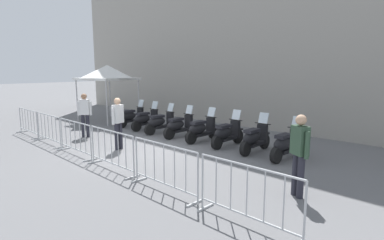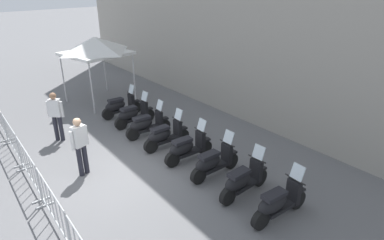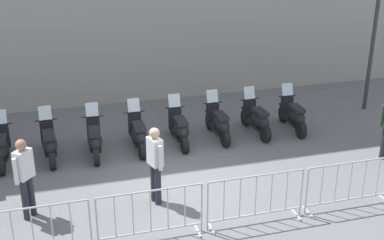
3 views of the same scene
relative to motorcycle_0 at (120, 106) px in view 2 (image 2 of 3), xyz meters
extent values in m
plane|color=slate|center=(3.42, -2.93, -0.45)|extent=(120.00, 120.00, 0.00)
cylinder|color=black|center=(0.14, 0.69, -0.21)|extent=(0.23, 0.50, 0.48)
cylinder|color=black|center=(-0.11, -0.53, -0.21)|extent=(0.23, 0.50, 0.48)
cube|color=black|center=(0.02, 0.08, -0.17)|extent=(0.45, 0.91, 0.10)
ellipsoid|color=black|center=(-0.04, -0.19, 0.07)|extent=(0.52, 0.90, 0.40)
cube|color=black|center=(-0.03, -0.16, 0.29)|extent=(0.40, 0.64, 0.10)
cube|color=black|center=(0.10, 0.50, 0.10)|extent=(0.36, 0.21, 0.60)
cylinder|color=black|center=(0.10, 0.50, 0.43)|extent=(0.56, 0.15, 0.04)
cube|color=silver|center=(0.11, 0.55, 0.61)|extent=(0.34, 0.20, 0.35)
cube|color=black|center=(0.14, 0.69, 0.06)|extent=(0.26, 0.35, 0.06)
cylinder|color=black|center=(1.20, 0.45, -0.21)|extent=(0.20, 0.49, 0.48)
cylinder|color=black|center=(1.03, -0.78, -0.21)|extent=(0.20, 0.49, 0.48)
cube|color=black|center=(1.11, -0.17, -0.17)|extent=(0.40, 0.90, 0.10)
ellipsoid|color=black|center=(1.07, -0.44, 0.07)|extent=(0.47, 0.88, 0.40)
cube|color=black|center=(1.08, -0.41, 0.29)|extent=(0.36, 0.63, 0.10)
cube|color=black|center=(1.17, 0.26, 0.10)|extent=(0.36, 0.18, 0.60)
cylinder|color=black|center=(1.17, 0.26, 0.43)|extent=(0.56, 0.11, 0.04)
cube|color=silver|center=(1.18, 0.31, 0.61)|extent=(0.34, 0.18, 0.35)
cube|color=black|center=(1.20, 0.45, 0.06)|extent=(0.24, 0.34, 0.06)
cylinder|color=black|center=(2.35, 0.14, -0.21)|extent=(0.26, 0.50, 0.48)
cylinder|color=black|center=(2.04, -1.07, -0.21)|extent=(0.26, 0.50, 0.48)
cube|color=black|center=(2.20, -0.47, -0.17)|extent=(0.49, 0.91, 0.10)
ellipsoid|color=black|center=(2.13, -0.74, 0.07)|extent=(0.56, 0.90, 0.40)
cube|color=black|center=(2.14, -0.71, 0.29)|extent=(0.42, 0.65, 0.10)
cube|color=black|center=(2.31, -0.05, 0.10)|extent=(0.36, 0.22, 0.60)
cylinder|color=black|center=(2.31, -0.05, 0.43)|extent=(0.55, 0.17, 0.04)
cube|color=silver|center=(2.32, 0.00, 0.61)|extent=(0.34, 0.22, 0.35)
cube|color=black|center=(2.35, 0.14, 0.06)|extent=(0.27, 0.36, 0.06)
cylinder|color=black|center=(3.43, -0.06, -0.21)|extent=(0.23, 0.50, 0.48)
cylinder|color=black|center=(3.18, -1.27, -0.21)|extent=(0.23, 0.50, 0.48)
cube|color=black|center=(3.30, -0.66, -0.17)|extent=(0.45, 0.91, 0.10)
ellipsoid|color=black|center=(3.25, -0.94, 0.07)|extent=(0.52, 0.90, 0.40)
cube|color=black|center=(3.25, -0.91, 0.29)|extent=(0.39, 0.64, 0.10)
cube|color=black|center=(3.39, -0.24, 0.10)|extent=(0.36, 0.21, 0.60)
cylinder|color=black|center=(3.39, -0.24, 0.43)|extent=(0.56, 0.15, 0.04)
cube|color=silver|center=(3.40, -0.19, 0.61)|extent=(0.34, 0.20, 0.35)
cube|color=black|center=(3.43, -0.06, 0.06)|extent=(0.26, 0.35, 0.06)
cylinder|color=black|center=(4.55, -0.23, -0.21)|extent=(0.24, 0.50, 0.48)
cylinder|color=black|center=(4.29, -1.44, -0.21)|extent=(0.24, 0.50, 0.48)
cube|color=black|center=(4.42, -0.83, -0.17)|extent=(0.46, 0.91, 0.10)
ellipsoid|color=black|center=(4.36, -1.11, 0.07)|extent=(0.53, 0.90, 0.40)
cube|color=black|center=(4.36, -1.08, 0.29)|extent=(0.40, 0.65, 0.10)
cube|color=black|center=(4.51, -0.41, 0.10)|extent=(0.36, 0.21, 0.60)
cylinder|color=black|center=(4.51, -0.41, 0.43)|extent=(0.56, 0.15, 0.04)
cube|color=silver|center=(4.52, -0.36, 0.61)|extent=(0.34, 0.20, 0.35)
cube|color=black|center=(4.55, -0.23, 0.06)|extent=(0.26, 0.35, 0.06)
cylinder|color=black|center=(5.64, -0.38, -0.21)|extent=(0.22, 0.50, 0.48)
cylinder|color=black|center=(5.42, -1.60, -0.21)|extent=(0.22, 0.50, 0.48)
cube|color=black|center=(5.53, -0.99, -0.17)|extent=(0.43, 0.90, 0.10)
ellipsoid|color=black|center=(5.48, -1.27, 0.07)|extent=(0.50, 0.89, 0.40)
cube|color=black|center=(5.48, -1.24, 0.29)|extent=(0.38, 0.64, 0.10)
cube|color=black|center=(5.61, -0.57, 0.10)|extent=(0.36, 0.20, 0.60)
cylinder|color=black|center=(5.61, -0.57, 0.43)|extent=(0.56, 0.14, 0.04)
cube|color=silver|center=(5.62, -0.52, 0.61)|extent=(0.34, 0.19, 0.35)
cube|color=black|center=(5.64, -0.38, 0.06)|extent=(0.25, 0.35, 0.06)
cylinder|color=black|center=(6.72, -0.61, -0.21)|extent=(0.21, 0.50, 0.48)
cylinder|color=black|center=(6.54, -1.84, -0.21)|extent=(0.21, 0.50, 0.48)
cube|color=black|center=(6.63, -1.23, -0.17)|extent=(0.40, 0.90, 0.10)
ellipsoid|color=black|center=(6.59, -1.50, 0.07)|extent=(0.48, 0.88, 0.40)
cube|color=black|center=(6.59, -1.47, 0.29)|extent=(0.36, 0.63, 0.10)
cube|color=black|center=(6.69, -0.80, 0.10)|extent=(0.36, 0.19, 0.60)
cylinder|color=black|center=(6.69, -0.80, 0.43)|extent=(0.56, 0.12, 0.04)
cube|color=silver|center=(6.70, -0.75, 0.61)|extent=(0.34, 0.18, 0.35)
cube|color=black|center=(6.72, -0.61, 0.06)|extent=(0.24, 0.35, 0.06)
cylinder|color=black|center=(7.88, -0.87, -0.21)|extent=(0.25, 0.50, 0.48)
cylinder|color=black|center=(7.57, -2.07, -0.21)|extent=(0.25, 0.50, 0.48)
cube|color=black|center=(7.73, -1.47, -0.17)|extent=(0.49, 0.91, 0.10)
ellipsoid|color=black|center=(7.66, -1.74, 0.07)|extent=(0.56, 0.90, 0.40)
cube|color=black|center=(7.66, -1.71, 0.29)|extent=(0.42, 0.65, 0.10)
cube|color=black|center=(7.83, -1.05, 0.10)|extent=(0.36, 0.22, 0.60)
cylinder|color=black|center=(7.83, -1.05, 0.43)|extent=(0.55, 0.17, 0.04)
cube|color=silver|center=(7.85, -1.00, 0.61)|extent=(0.34, 0.21, 0.35)
cube|color=black|center=(7.88, -0.87, 0.06)|extent=(0.27, 0.36, 0.06)
cube|color=#B2B5B7|center=(-1.23, -3.91, -0.43)|extent=(0.13, 0.44, 0.04)
cylinder|color=#B2B5B7|center=(-1.16, -3.93, 0.07)|extent=(0.04, 0.04, 1.05)
cylinder|color=#B2B5B7|center=(-2.13, -3.73, -0.27)|extent=(1.96, 0.43, 0.04)
cylinder|color=#B2B5B7|center=(-1.81, -3.80, 0.16)|extent=(0.02, 0.02, 0.87)
cylinder|color=#B2B5B7|center=(-1.48, -3.86, 0.16)|extent=(0.02, 0.02, 0.87)
cube|color=#B2B5B7|center=(-0.96, -3.97, -0.43)|extent=(0.13, 0.44, 0.04)
cube|color=#B2B5B7|center=(0.84, -4.33, -0.43)|extent=(0.13, 0.44, 0.04)
cylinder|color=#B2B5B7|center=(-1.04, -3.95, 0.07)|extent=(0.04, 0.04, 1.05)
cylinder|color=#B2B5B7|center=(0.92, -4.35, 0.07)|extent=(0.04, 0.04, 1.05)
cylinder|color=#B2B5B7|center=(-0.06, -4.15, 0.60)|extent=(1.96, 0.43, 0.04)
cylinder|color=#B2B5B7|center=(-0.06, -4.15, -0.27)|extent=(1.96, 0.43, 0.04)
cylinder|color=#B2B5B7|center=(-0.71, -4.02, 0.16)|extent=(0.02, 0.02, 0.87)
cylinder|color=#B2B5B7|center=(-0.39, -4.09, 0.16)|extent=(0.02, 0.02, 0.87)
cylinder|color=#B2B5B7|center=(-0.06, -4.15, 0.16)|extent=(0.02, 0.02, 0.87)
cylinder|color=#B2B5B7|center=(0.27, -4.22, 0.16)|extent=(0.02, 0.02, 0.87)
cylinder|color=#B2B5B7|center=(0.59, -4.28, 0.16)|extent=(0.02, 0.02, 0.87)
cube|color=#B2B5B7|center=(1.11, -4.39, -0.43)|extent=(0.13, 0.44, 0.04)
cube|color=#B2B5B7|center=(2.91, -4.75, -0.43)|extent=(0.13, 0.44, 0.04)
cylinder|color=#B2B5B7|center=(1.03, -4.37, 0.07)|extent=(0.04, 0.04, 1.05)
cylinder|color=#B2B5B7|center=(2.99, -4.77, 0.07)|extent=(0.04, 0.04, 1.05)
cylinder|color=#B2B5B7|center=(2.01, -4.57, 0.60)|extent=(1.96, 0.43, 0.04)
cylinder|color=#B2B5B7|center=(2.01, -4.57, -0.27)|extent=(1.96, 0.43, 0.04)
cylinder|color=#B2B5B7|center=(1.36, -4.44, 0.16)|extent=(0.02, 0.02, 0.87)
cylinder|color=#B2B5B7|center=(1.69, -4.50, 0.16)|extent=(0.02, 0.02, 0.87)
cylinder|color=#B2B5B7|center=(2.01, -4.57, 0.16)|extent=(0.02, 0.02, 0.87)
cylinder|color=#B2B5B7|center=(2.34, -4.63, 0.16)|extent=(0.02, 0.02, 0.87)
cylinder|color=#B2B5B7|center=(2.66, -4.70, 0.16)|extent=(0.02, 0.02, 0.87)
cube|color=#B2B5B7|center=(3.18, -4.81, -0.43)|extent=(0.13, 0.44, 0.04)
cylinder|color=#B2B5B7|center=(3.11, -4.79, 0.07)|extent=(0.04, 0.04, 1.05)
cylinder|color=#B2B5B7|center=(5.06, -5.18, 0.07)|extent=(0.04, 0.04, 1.05)
cylinder|color=#B2B5B7|center=(4.08, -4.99, 0.60)|extent=(1.96, 0.43, 0.04)
cylinder|color=#B2B5B7|center=(4.08, -4.99, -0.27)|extent=(1.96, 0.43, 0.04)
cylinder|color=#B2B5B7|center=(3.43, -4.86, 0.16)|extent=(0.02, 0.02, 0.87)
cylinder|color=#B2B5B7|center=(3.76, -4.92, 0.16)|extent=(0.02, 0.02, 0.87)
cylinder|color=#B2B5B7|center=(4.08, -4.99, 0.16)|extent=(0.02, 0.02, 0.87)
cylinder|color=#B2B5B7|center=(4.41, -5.05, 0.16)|extent=(0.02, 0.02, 0.87)
cylinder|color=#B2B5B7|center=(4.74, -5.12, 0.16)|extent=(0.02, 0.02, 0.87)
cylinder|color=#B2B5B7|center=(5.18, -5.21, 0.07)|extent=(0.04, 0.04, 1.05)
cylinder|color=#23232D|center=(2.65, -3.45, 0.00)|extent=(0.14, 0.14, 0.90)
cylinder|color=#23232D|center=(2.64, -3.27, 0.00)|extent=(0.14, 0.14, 0.90)
cube|color=silver|center=(2.64, -3.36, 0.75)|extent=(0.25, 0.38, 0.60)
sphere|color=tan|center=(2.64, -3.36, 1.17)|extent=(0.22, 0.22, 0.22)
cylinder|color=silver|center=(2.66, -3.59, 0.70)|extent=(0.09, 0.09, 0.55)
cylinder|color=silver|center=(2.62, -3.13, 0.70)|extent=(0.09, 0.09, 0.55)
cylinder|color=#23232D|center=(0.19, -2.65, 0.00)|extent=(0.14, 0.14, 0.90)
cylinder|color=#23232D|center=(0.05, -2.76, 0.00)|extent=(0.14, 0.14, 0.90)
cube|color=silver|center=(0.12, -2.70, 0.75)|extent=(0.42, 0.40, 0.60)
sphere|color=#9E7051|center=(0.12, -2.70, 1.17)|extent=(0.22, 0.22, 0.22)
cylinder|color=silver|center=(0.30, -2.56, 0.70)|extent=(0.09, 0.09, 0.55)
cylinder|color=silver|center=(-0.06, -2.85, 0.70)|extent=(0.09, 0.09, 0.55)
cylinder|color=silver|center=(-3.31, -0.49, 0.62)|extent=(0.06, 0.06, 2.15)
cylinder|color=silver|center=(-1.10, -0.49, 0.62)|extent=(0.06, 0.06, 2.15)
cylinder|color=silver|center=(-3.31, 1.72, 0.62)|extent=(0.06, 0.06, 2.15)
cylinder|color=silver|center=(-1.10, 1.72, 0.62)|extent=(0.06, 0.06, 2.15)
cube|color=white|center=(-2.20, 0.61, 1.75)|extent=(2.46, 2.46, 0.12)
pyramid|color=white|center=(-2.20, 0.61, 2.13)|extent=(2.46, 2.46, 0.65)
camera|label=1|loc=(10.04, -10.34, 2.13)|focal=28.31mm
camera|label=2|loc=(10.07, -7.33, 4.59)|focal=30.06mm
camera|label=3|loc=(-1.06, -12.18, 5.29)|focal=47.69mm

